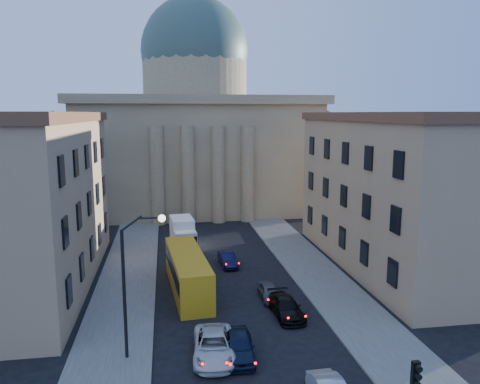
{
  "coord_description": "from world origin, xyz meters",
  "views": [
    {
      "loc": [
        -4.91,
        -18.78,
        14.61
      ],
      "look_at": [
        0.79,
        16.75,
        8.52
      ],
      "focal_mm": 35.0,
      "sensor_mm": 36.0,
      "label": 1
    }
  ],
  "objects_px": {
    "car_left_near": "(239,346)",
    "city_bus": "(188,271)",
    "street_lamp": "(133,275)",
    "box_truck": "(183,234)"
  },
  "relations": [
    {
      "from": "car_left_near",
      "to": "box_truck",
      "type": "xyz_separation_m",
      "value": [
        -2.42,
        24.01,
        0.77
      ]
    },
    {
      "from": "box_truck",
      "to": "street_lamp",
      "type": "bearing_deg",
      "value": -104.61
    },
    {
      "from": "city_bus",
      "to": "box_truck",
      "type": "height_order",
      "value": "box_truck"
    },
    {
      "from": "street_lamp",
      "to": "box_truck",
      "type": "bearing_deg",
      "value": 80.81
    },
    {
      "from": "city_bus",
      "to": "box_truck",
      "type": "relative_size",
      "value": 1.91
    },
    {
      "from": "car_left_near",
      "to": "city_bus",
      "type": "relative_size",
      "value": 0.38
    },
    {
      "from": "car_left_near",
      "to": "city_bus",
      "type": "height_order",
      "value": "city_bus"
    },
    {
      "from": "car_left_near",
      "to": "city_bus",
      "type": "xyz_separation_m",
      "value": [
        -2.53,
        11.31,
        0.97
      ]
    },
    {
      "from": "street_lamp",
      "to": "car_left_near",
      "type": "height_order",
      "value": "street_lamp"
    },
    {
      "from": "street_lamp",
      "to": "city_bus",
      "type": "height_order",
      "value": "street_lamp"
    }
  ]
}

